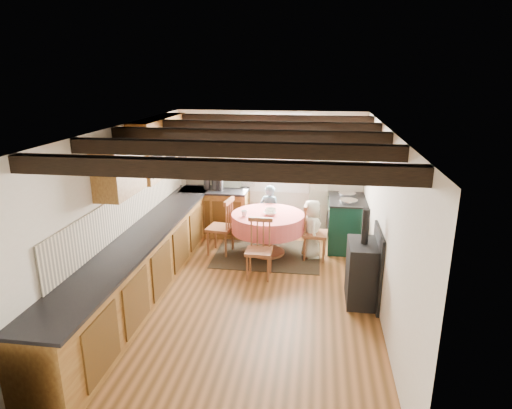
% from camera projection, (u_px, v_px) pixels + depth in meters
% --- Properties ---
extents(floor, '(3.60, 5.50, 0.00)m').
position_uv_depth(floor, '(248.00, 297.00, 6.27)').
color(floor, '#975D2E').
rests_on(floor, ground).
extents(ceiling, '(3.60, 5.50, 0.00)m').
position_uv_depth(ceiling, '(247.00, 129.00, 5.57)').
color(ceiling, white).
rests_on(ceiling, ground).
extents(wall_back, '(3.60, 0.00, 2.40)m').
position_uv_depth(wall_back, '(270.00, 173.00, 8.52)').
color(wall_back, silver).
rests_on(wall_back, ground).
extents(wall_front, '(3.60, 0.00, 2.40)m').
position_uv_depth(wall_front, '(190.00, 333.00, 3.32)').
color(wall_front, silver).
rests_on(wall_front, ground).
extents(wall_left, '(0.00, 5.50, 2.40)m').
position_uv_depth(wall_left, '(122.00, 212.00, 6.16)').
color(wall_left, silver).
rests_on(wall_left, ground).
extents(wall_right, '(0.00, 5.50, 2.40)m').
position_uv_depth(wall_right, '(384.00, 224.00, 5.68)').
color(wall_right, silver).
rests_on(wall_right, ground).
extents(beam_a, '(3.60, 0.16, 0.16)m').
position_uv_depth(beam_a, '(209.00, 169.00, 3.70)').
color(beam_a, black).
rests_on(beam_a, ceiling).
extents(beam_b, '(3.60, 0.16, 0.16)m').
position_uv_depth(beam_b, '(232.00, 149.00, 4.65)').
color(beam_b, black).
rests_on(beam_b, ceiling).
extents(beam_c, '(3.60, 0.16, 0.16)m').
position_uv_depth(beam_c, '(247.00, 136.00, 5.60)').
color(beam_c, black).
rests_on(beam_c, ceiling).
extents(beam_d, '(3.60, 0.16, 0.16)m').
position_uv_depth(beam_d, '(258.00, 127.00, 6.54)').
color(beam_d, black).
rests_on(beam_d, ceiling).
extents(beam_e, '(3.60, 0.16, 0.16)m').
position_uv_depth(beam_e, '(266.00, 120.00, 7.49)').
color(beam_e, black).
rests_on(beam_e, ceiling).
extents(splash_left, '(0.02, 4.50, 0.55)m').
position_uv_depth(splash_left, '(132.00, 206.00, 6.45)').
color(splash_left, beige).
rests_on(splash_left, wall_left).
extents(splash_back, '(1.40, 0.02, 0.55)m').
position_uv_depth(splash_back, '(220.00, 172.00, 8.64)').
color(splash_back, beige).
rests_on(splash_back, wall_back).
extents(base_cabinet_left, '(0.60, 5.30, 0.88)m').
position_uv_depth(base_cabinet_left, '(146.00, 263.00, 6.35)').
color(base_cabinet_left, olive).
rests_on(base_cabinet_left, floor).
extents(base_cabinet_back, '(1.30, 0.60, 0.88)m').
position_uv_depth(base_cabinet_back, '(215.00, 213.00, 8.60)').
color(base_cabinet_back, olive).
rests_on(base_cabinet_back, floor).
extents(worktop_left, '(0.64, 5.30, 0.04)m').
position_uv_depth(worktop_left, '(145.00, 233.00, 6.21)').
color(worktop_left, black).
rests_on(worktop_left, base_cabinet_left).
extents(worktop_back, '(1.30, 0.64, 0.04)m').
position_uv_depth(worktop_back, '(214.00, 190.00, 8.45)').
color(worktop_back, black).
rests_on(worktop_back, base_cabinet_back).
extents(wall_cabinet_glass, '(0.34, 1.80, 0.90)m').
position_uv_depth(wall_cabinet_glass, '(160.00, 146.00, 7.06)').
color(wall_cabinet_glass, olive).
rests_on(wall_cabinet_glass, wall_left).
extents(wall_cabinet_solid, '(0.34, 0.90, 0.70)m').
position_uv_depth(wall_cabinet_solid, '(119.00, 168.00, 5.65)').
color(wall_cabinet_solid, olive).
rests_on(wall_cabinet_solid, wall_left).
extents(window_frame, '(1.34, 0.03, 1.54)m').
position_uv_depth(window_frame, '(275.00, 153.00, 8.38)').
color(window_frame, white).
rests_on(window_frame, wall_back).
extents(window_pane, '(1.20, 0.01, 1.40)m').
position_uv_depth(window_pane, '(275.00, 153.00, 8.38)').
color(window_pane, white).
rests_on(window_pane, wall_back).
extents(curtain_left, '(0.35, 0.10, 2.10)m').
position_uv_depth(curtain_left, '(231.00, 178.00, 8.56)').
color(curtain_left, '#93A377').
rests_on(curtain_left, wall_back).
extents(curtain_right, '(0.35, 0.10, 2.10)m').
position_uv_depth(curtain_right, '(319.00, 181.00, 8.33)').
color(curtain_right, '#93A377').
rests_on(curtain_right, wall_back).
extents(curtain_rod, '(2.00, 0.03, 0.03)m').
position_uv_depth(curtain_rod, '(275.00, 122.00, 8.12)').
color(curtain_rod, black).
rests_on(curtain_rod, wall_back).
extents(wall_picture, '(0.04, 0.50, 0.60)m').
position_uv_depth(wall_picture, '(367.00, 154.00, 7.71)').
color(wall_picture, gold).
rests_on(wall_picture, wall_right).
extents(wall_plate, '(0.30, 0.02, 0.30)m').
position_uv_depth(wall_plate, '(326.00, 149.00, 8.21)').
color(wall_plate, silver).
rests_on(wall_plate, wall_back).
extents(rug, '(1.83, 1.42, 0.01)m').
position_uv_depth(rug, '(268.00, 254.00, 7.73)').
color(rug, black).
rests_on(rug, floor).
extents(dining_table, '(1.26, 1.26, 0.76)m').
position_uv_depth(dining_table, '(268.00, 234.00, 7.62)').
color(dining_table, '#FC5446').
rests_on(dining_table, floor).
extents(chair_near, '(0.40, 0.42, 0.94)m').
position_uv_depth(chair_near, '(259.00, 249.00, 6.76)').
color(chair_near, brown).
rests_on(chair_near, floor).
extents(chair_left, '(0.52, 0.50, 1.01)m').
position_uv_depth(chair_left, '(220.00, 226.00, 7.67)').
color(chair_left, brown).
rests_on(chair_left, floor).
extents(chair_right, '(0.46, 0.45, 0.98)m').
position_uv_depth(chair_right, '(315.00, 232.00, 7.44)').
color(chair_right, brown).
rests_on(chair_right, floor).
extents(aga_range, '(0.66, 1.02, 0.94)m').
position_uv_depth(aga_range, '(346.00, 222.00, 7.96)').
color(aga_range, black).
rests_on(aga_range, floor).
extents(cast_iron_stove, '(0.41, 0.68, 1.36)m').
position_uv_depth(cast_iron_stove, '(363.00, 256.00, 5.98)').
color(cast_iron_stove, black).
rests_on(cast_iron_stove, floor).
extents(child_far, '(0.45, 0.35, 1.09)m').
position_uv_depth(child_far, '(270.00, 213.00, 8.26)').
color(child_far, '#41616E').
rests_on(child_far, floor).
extents(child_right, '(0.41, 0.55, 1.03)m').
position_uv_depth(child_right, '(312.00, 229.00, 7.49)').
color(child_right, silver).
rests_on(child_right, floor).
extents(bowl_a, '(0.28, 0.28, 0.05)m').
position_uv_depth(bowl_a, '(270.00, 213.00, 7.44)').
color(bowl_a, silver).
rests_on(bowl_a, dining_table).
extents(bowl_b, '(0.23, 0.23, 0.06)m').
position_uv_depth(bowl_b, '(271.00, 210.00, 7.60)').
color(bowl_b, silver).
rests_on(bowl_b, dining_table).
extents(cup, '(0.14, 0.14, 0.10)m').
position_uv_depth(cup, '(244.00, 213.00, 7.38)').
color(cup, silver).
rests_on(cup, dining_table).
extents(canister_tall, '(0.13, 0.13, 0.22)m').
position_uv_depth(canister_tall, '(207.00, 183.00, 8.45)').
color(canister_tall, '#262628').
rests_on(canister_tall, worktop_back).
extents(canister_wide, '(0.18, 0.18, 0.20)m').
position_uv_depth(canister_wide, '(216.00, 184.00, 8.41)').
color(canister_wide, '#262628').
rests_on(canister_wide, worktop_back).
extents(canister_slim, '(0.11, 0.11, 0.31)m').
position_uv_depth(canister_slim, '(220.00, 183.00, 8.31)').
color(canister_slim, '#262628').
rests_on(canister_slim, worktop_back).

